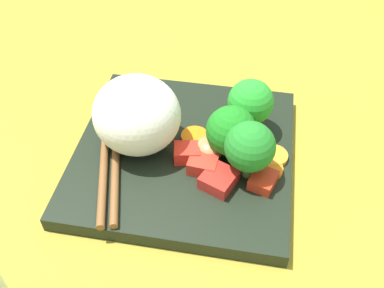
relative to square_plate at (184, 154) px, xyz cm
name	(u,v)px	position (x,y,z in cm)	size (l,w,h in cm)	color
ground_plane	(184,165)	(0.00, 0.00, -1.91)	(110.00, 110.00, 2.00)	olive
square_plate	(184,154)	(0.00, 0.00, 0.00)	(23.93, 23.93, 1.81)	black
rice_mound	(137,113)	(-0.24, -5.04, 5.22)	(9.49, 9.06, 8.63)	white
broccoli_floret_0	(251,103)	(-4.15, 6.83, 4.97)	(5.12, 5.12, 6.82)	#6CAC4A
broccoli_floret_1	(231,134)	(0.41, 5.07, 4.26)	(5.40, 5.40, 6.26)	#73A451
broccoli_floret_2	(250,148)	(2.75, 7.17, 4.92)	(5.20, 5.20, 6.75)	#749F48
carrot_slice_0	(195,137)	(-1.66, 0.98, 1.21)	(3.15, 3.15, 0.60)	orange
carrot_slice_1	(218,131)	(-3.18, 3.44, 1.13)	(2.18, 2.18, 0.46)	orange
carrot_slice_2	(273,154)	(-0.25, 9.92, 1.20)	(3.12, 3.12, 0.58)	orange
carrot_slice_3	(247,153)	(0.03, 7.00, 1.24)	(2.90, 2.90, 0.67)	orange
carrot_slice_4	(269,169)	(1.96, 9.53, 1.17)	(2.91, 2.91, 0.54)	orange
pepper_chunk_0	(187,153)	(1.48, 0.59, 1.76)	(2.79, 2.26, 1.70)	red
pepper_chunk_1	(238,134)	(-2.45, 5.82, 1.66)	(2.42, 2.59, 1.51)	red
pepper_chunk_2	(203,165)	(2.85, 2.52, 1.70)	(3.02, 2.48, 1.59)	red
pepper_chunk_3	(219,179)	(4.59, 4.39, 1.66)	(3.18, 3.39, 1.51)	red
pepper_chunk_4	(263,180)	(3.94, 8.92, 1.55)	(2.92, 2.43, 1.28)	red
chicken_piece_0	(209,148)	(0.57, 2.90, 1.96)	(3.35, 3.14, 2.10)	#B47F4D
chopstick_pair	(110,147)	(1.52, -8.03, 1.34)	(21.02, 7.21, 0.86)	brown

